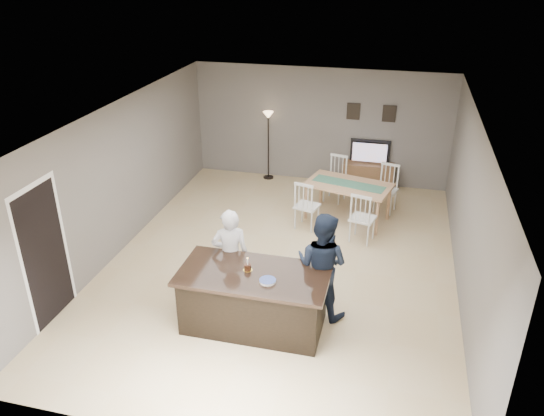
% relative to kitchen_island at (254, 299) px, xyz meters
% --- Properties ---
extents(floor, '(8.00, 8.00, 0.00)m').
position_rel_kitchen_island_xyz_m(floor, '(0.00, 1.80, -0.45)').
color(floor, tan).
rests_on(floor, ground).
extents(room_shell, '(8.00, 8.00, 8.00)m').
position_rel_kitchen_island_xyz_m(room_shell, '(0.00, 1.80, 1.22)').
color(room_shell, slate).
rests_on(room_shell, floor).
extents(kitchen_island, '(2.15, 1.10, 0.90)m').
position_rel_kitchen_island_xyz_m(kitchen_island, '(0.00, 0.00, 0.00)').
color(kitchen_island, black).
rests_on(kitchen_island, floor).
extents(tv_console, '(1.20, 0.40, 0.60)m').
position_rel_kitchen_island_xyz_m(tv_console, '(1.20, 5.57, -0.15)').
color(tv_console, brown).
rests_on(tv_console, floor).
extents(television, '(0.91, 0.12, 0.53)m').
position_rel_kitchen_island_xyz_m(television, '(1.20, 5.64, 0.41)').
color(television, black).
rests_on(television, tv_console).
extents(tv_screen_glow, '(0.78, 0.00, 0.78)m').
position_rel_kitchen_island_xyz_m(tv_screen_glow, '(1.20, 5.56, 0.42)').
color(tv_screen_glow, '#CA6C16').
rests_on(tv_screen_glow, tv_console).
extents(picture_frames, '(1.10, 0.02, 0.38)m').
position_rel_kitchen_island_xyz_m(picture_frames, '(1.15, 5.78, 1.30)').
color(picture_frames, black).
rests_on(picture_frames, room_shell).
extents(doorway, '(0.00, 2.10, 2.65)m').
position_rel_kitchen_island_xyz_m(doorway, '(-2.99, -0.50, 0.80)').
color(doorway, black).
rests_on(doorway, floor).
extents(woman, '(0.67, 0.55, 1.58)m').
position_rel_kitchen_island_xyz_m(woman, '(-0.53, 0.55, 0.33)').
color(woman, silver).
rests_on(woman, floor).
extents(man, '(0.96, 0.84, 1.67)m').
position_rel_kitchen_island_xyz_m(man, '(0.90, 0.55, 0.38)').
color(man, '#172032').
rests_on(man, floor).
extents(birthday_cake, '(0.13, 0.13, 0.21)m').
position_rel_kitchen_island_xyz_m(birthday_cake, '(-0.10, 0.06, 0.49)').
color(birthday_cake, gold).
rests_on(birthday_cake, kitchen_island).
extents(plate_stack, '(0.23, 0.23, 0.04)m').
position_rel_kitchen_island_xyz_m(plate_stack, '(0.25, -0.17, 0.46)').
color(plate_stack, white).
rests_on(plate_stack, kitchen_island).
extents(dining_table, '(2.00, 2.22, 1.02)m').
position_rel_kitchen_island_xyz_m(dining_table, '(0.92, 3.81, 0.20)').
color(dining_table, tan).
rests_on(dining_table, floor).
extents(floor_lamp, '(0.25, 0.25, 1.66)m').
position_rel_kitchen_island_xyz_m(floor_lamp, '(-1.20, 5.59, 0.83)').
color(floor_lamp, black).
rests_on(floor_lamp, floor).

